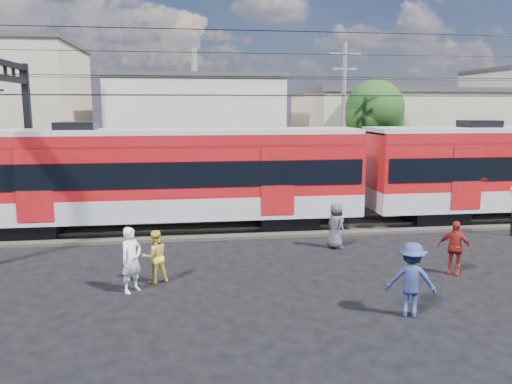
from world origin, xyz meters
The scene contains 15 objects.
ground centered at (0.00, 0.00, 0.00)m, with size 120.00×120.00×0.00m, color black.
track_bed centered at (0.00, 8.00, 0.06)m, with size 70.00×3.40×0.12m, color #2D2823.
rail_near centered at (0.00, 7.25, 0.18)m, with size 70.00×0.12×0.12m, color #59544C.
rail_far centered at (0.00, 8.75, 0.18)m, with size 70.00×0.12×0.12m, color #59544C.
commuter_train centered at (-3.52, 8.00, 2.40)m, with size 50.30×3.08×4.17m.
catenary centered at (-8.65, 8.00, 5.14)m, with size 70.00×9.30×7.52m.
building_midwest centered at (-2.00, 27.00, 3.66)m, with size 12.24×12.24×7.30m.
building_mideast centered at (14.00, 24.00, 3.16)m, with size 16.32×10.20×6.30m.
utility_pole_mid centered at (6.00, 15.00, 4.53)m, with size 1.80×0.24×8.50m.
tree_near centered at (9.19, 18.09, 4.66)m, with size 3.82×3.64×6.72m.
pedestrian_a centered at (-4.28, 1.31, 0.91)m, with size 0.66×0.44×1.82m, color white.
pedestrian_b centered at (-3.68, 1.97, 0.78)m, with size 0.76×0.59×1.56m, color #E4CA47.
pedestrian_c centered at (2.62, -1.29, 0.92)m, with size 1.19×0.69×1.85m, color navy.
pedestrian_d centered at (5.29, 1.46, 0.83)m, with size 0.97×0.41×1.66m, color maroon.
pedestrian_e centered at (2.56, 4.72, 0.83)m, with size 0.81×0.53×1.66m, color #48474C.
Camera 1 is at (-2.70, -12.20, 5.07)m, focal length 35.00 mm.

